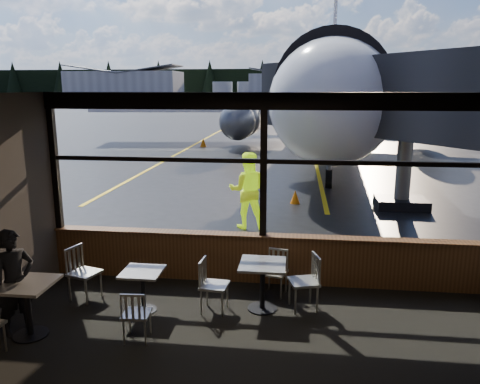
% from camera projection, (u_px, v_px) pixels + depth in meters
% --- Properties ---
extents(ground_plane, '(520.00, 520.00, 0.00)m').
position_uv_depth(ground_plane, '(296.00, 102.00, 125.04)').
color(ground_plane, black).
rests_on(ground_plane, ground).
extents(carpet_floor, '(8.00, 6.00, 0.01)m').
position_uv_depth(carpet_floor, '(244.00, 377.00, 5.90)').
color(carpet_floor, black).
rests_on(carpet_floor, ground).
extents(ceiling, '(8.00, 6.00, 0.04)m').
position_uv_depth(ceiling, '(245.00, 95.00, 5.14)').
color(ceiling, '#38332D').
rests_on(ceiling, ground).
extents(window_sill, '(8.00, 0.28, 0.90)m').
position_uv_depth(window_sill, '(263.00, 259.00, 8.71)').
color(window_sill, '#533019').
rests_on(window_sill, ground).
extents(window_header, '(8.00, 0.18, 0.30)m').
position_uv_depth(window_header, '(264.00, 101.00, 8.08)').
color(window_header, black).
rests_on(window_header, ground).
extents(mullion_left, '(0.12, 0.12, 2.60)m').
position_uv_depth(mullion_left, '(55.00, 162.00, 8.80)').
color(mullion_left, black).
rests_on(mullion_left, ground).
extents(mullion_centre, '(0.12, 0.12, 2.60)m').
position_uv_depth(mullion_centre, '(264.00, 167.00, 8.33)').
color(mullion_centre, black).
rests_on(mullion_centre, ground).
extents(window_transom, '(8.00, 0.10, 0.08)m').
position_uv_depth(window_transom, '(264.00, 161.00, 8.31)').
color(window_transom, black).
rests_on(window_transom, ground).
extents(airliner, '(33.71, 39.53, 11.46)m').
position_uv_depth(airliner, '(334.00, 51.00, 27.95)').
color(airliner, white).
rests_on(airliner, ground_plane).
extents(jet_bridge, '(9.06, 11.07, 4.83)m').
position_uv_depth(jet_bridge, '(405.00, 130.00, 13.18)').
color(jet_bridge, '#2B2B2E').
rests_on(jet_bridge, ground_plane).
extents(cafe_table_near, '(0.74, 0.74, 0.81)m').
position_uv_depth(cafe_table_near, '(262.00, 287.00, 7.63)').
color(cafe_table_near, gray).
rests_on(cafe_table_near, carpet_floor).
extents(cafe_table_mid, '(0.63, 0.63, 0.70)m').
position_uv_depth(cafe_table_mid, '(143.00, 291.00, 7.59)').
color(cafe_table_mid, '#A19B94').
rests_on(cafe_table_mid, carpet_floor).
extents(cafe_table_left, '(0.76, 0.76, 0.84)m').
position_uv_depth(cafe_table_left, '(28.00, 310.00, 6.80)').
color(cafe_table_left, gray).
rests_on(cafe_table_left, carpet_floor).
extents(chair_near_e, '(0.64, 0.64, 0.94)m').
position_uv_depth(chair_near_e, '(303.00, 282.00, 7.63)').
color(chair_near_e, '#ADA99D').
rests_on(chair_near_e, carpet_floor).
extents(chair_near_w, '(0.53, 0.53, 0.90)m').
position_uv_depth(chair_near_w, '(214.00, 286.00, 7.54)').
color(chair_near_w, '#A9A498').
rests_on(chair_near_w, carpet_floor).
extents(chair_near_n, '(0.54, 0.54, 0.81)m').
position_uv_depth(chair_near_n, '(275.00, 273.00, 8.18)').
color(chair_near_n, beige).
rests_on(chair_near_n, carpet_floor).
extents(chair_mid_s, '(0.47, 0.47, 0.80)m').
position_uv_depth(chair_mid_s, '(137.00, 314.00, 6.70)').
color(chair_mid_s, beige).
rests_on(chair_mid_s, carpet_floor).
extents(chair_mid_w, '(0.64, 0.64, 0.94)m').
position_uv_depth(chair_mid_w, '(85.00, 274.00, 7.99)').
color(chair_mid_w, '#B9B4A7').
rests_on(chair_mid_w, carpet_floor).
extents(passenger, '(0.66, 0.69, 1.60)m').
position_uv_depth(passenger, '(15.00, 282.00, 6.82)').
color(passenger, black).
rests_on(passenger, carpet_floor).
extents(ground_crew, '(1.04, 0.85, 1.98)m').
position_uv_depth(ground_crew, '(247.00, 190.00, 12.07)').
color(ground_crew, '#BFF219').
rests_on(ground_crew, ground_plane).
extents(cone_nose, '(0.31, 0.31, 0.43)m').
position_uv_depth(cone_nose, '(295.00, 197.00, 14.75)').
color(cone_nose, '#DA5A06').
rests_on(cone_nose, ground_plane).
extents(cone_wing, '(0.39, 0.39, 0.54)m').
position_uv_depth(cone_wing, '(203.00, 142.00, 29.00)').
color(cone_wing, '#EF5707').
rests_on(cone_wing, ground_plane).
extents(hangar_left, '(45.00, 18.00, 11.00)m').
position_uv_depth(hangar_left, '(125.00, 83.00, 190.34)').
color(hangar_left, silver).
rests_on(hangar_left, ground_plane).
extents(hangar_mid, '(38.00, 15.00, 10.00)m').
position_uv_depth(hangar_mid, '(298.00, 84.00, 186.92)').
color(hangar_mid, silver).
rests_on(hangar_mid, ground_plane).
extents(hangar_right, '(50.00, 20.00, 12.00)m').
position_uv_depth(hangar_right, '(461.00, 81.00, 172.74)').
color(hangar_right, silver).
rests_on(hangar_right, ground_plane).
extents(fuel_tank_a, '(8.00, 8.00, 6.00)m').
position_uv_depth(fuel_tank_a, '(223.00, 89.00, 188.04)').
color(fuel_tank_a, silver).
rests_on(fuel_tank_a, ground_plane).
extents(fuel_tank_b, '(8.00, 8.00, 6.00)m').
position_uv_depth(fuel_tank_b, '(247.00, 89.00, 186.84)').
color(fuel_tank_b, silver).
rests_on(fuel_tank_b, ground_plane).
extents(fuel_tank_c, '(8.00, 8.00, 6.00)m').
position_uv_depth(fuel_tank_c, '(272.00, 89.00, 185.64)').
color(fuel_tank_c, silver).
rests_on(fuel_tank_c, ground_plane).
extents(treeline, '(360.00, 3.00, 12.00)m').
position_uv_depth(treeline, '(298.00, 82.00, 210.91)').
color(treeline, black).
rests_on(treeline, ground_plane).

